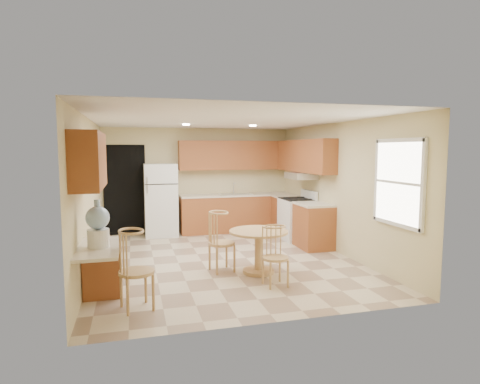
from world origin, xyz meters
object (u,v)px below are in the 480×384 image
object	(u,v)px
dining_table	(259,245)
chair_desk	(136,264)
chair_table_a	(223,237)
chair_table_b	(277,251)
refrigerator	(161,200)
water_crock	(98,226)
stove	(297,219)

from	to	relation	value
dining_table	chair_desk	size ratio (longest dim) A/B	0.95
chair_table_a	chair_table_b	world-z (taller)	chair_table_a
dining_table	chair_table_a	distance (m)	0.59
refrigerator	chair_table_a	bearing A→B (deg)	-76.40
refrigerator	chair_table_b	xyz separation A→B (m)	(1.36, -4.04, -0.30)
chair_table_a	water_crock	xyz separation A→B (m)	(-1.81, -0.97, 0.45)
refrigerator	water_crock	world-z (taller)	refrigerator
chair_table_b	chair_desk	bearing A→B (deg)	6.42
chair_table_b	water_crock	bearing A→B (deg)	-2.45
stove	refrigerator	bearing A→B (deg)	157.01
water_crock	chair_desk	bearing A→B (deg)	-33.06
chair_table_b	refrigerator	bearing A→B (deg)	-75.82
dining_table	chair_desk	world-z (taller)	chair_desk
stove	dining_table	bearing A→B (deg)	-126.77
refrigerator	dining_table	world-z (taller)	refrigerator
chair_table_a	chair_table_b	bearing A→B (deg)	22.62
chair_table_a	water_crock	bearing A→B (deg)	-73.12
stove	chair_desk	size ratio (longest dim) A/B	1.10
stove	chair_desk	distance (m)	4.73
stove	chair_table_a	world-z (taller)	stove
stove	chair_desk	world-z (taller)	stove
dining_table	chair_desk	distance (m)	2.22
chair_desk	refrigerator	bearing A→B (deg)	157.41
refrigerator	chair_table_b	size ratio (longest dim) A/B	1.91
refrigerator	dining_table	size ratio (longest dim) A/B	1.77
chair_desk	water_crock	xyz separation A→B (m)	(-0.45, 0.29, 0.43)
dining_table	water_crock	bearing A→B (deg)	-160.92
stove	chair_table_a	distance (m)	2.87
chair_table_b	chair_desk	world-z (taller)	chair_desk
refrigerator	chair_desk	bearing A→B (deg)	-97.73
chair_table_a	chair_desk	xyz separation A→B (m)	(-1.36, -1.27, 0.01)
chair_table_a	chair_table_b	xyz separation A→B (m)	(0.60, -0.89, -0.06)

